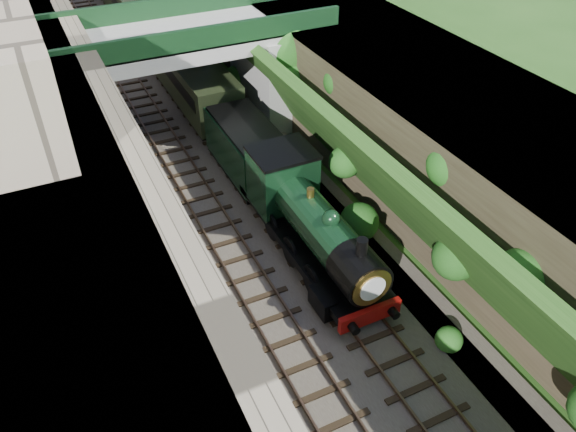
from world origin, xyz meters
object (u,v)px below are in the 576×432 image
object	(u,v)px
tree	(289,52)
locomotive	(311,224)
road_bridge	(199,64)
tender	(248,151)

from	to	relation	value
tree	locomotive	bearing A→B (deg)	-111.32
road_bridge	tree	size ratio (longest dim) A/B	2.42
tree	tender	distance (m)	7.32
locomotive	tree	bearing A→B (deg)	68.68
road_bridge	tree	world-z (taller)	road_bridge
road_bridge	tree	distance (m)	5.33
tree	locomotive	distance (m)	13.25
road_bridge	locomotive	world-z (taller)	road_bridge
tree	locomotive	world-z (taller)	tree
road_bridge	tender	size ratio (longest dim) A/B	2.67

